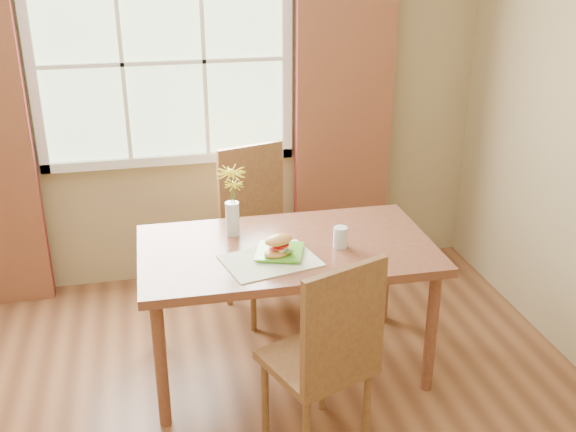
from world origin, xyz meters
The scene contains 11 objects.
room centered at (0.00, 0.00, 1.35)m, with size 4.24×3.84×2.74m.
window centered at (0.00, 1.87, 1.50)m, with size 1.62×0.06×1.32m.
curtain_right centered at (1.15, 1.78, 1.10)m, with size 0.65×0.08×2.20m, color maroon.
dining_table centered at (0.52, 0.68, 0.67)m, with size 1.53×0.87×0.74m.
chair_near centered at (0.55, -0.03, 0.55)m, with size 0.54×0.54×1.01m.
chair_far centered at (0.50, 1.38, 0.58)m, with size 0.54×0.54×1.05m.
placemat centered at (0.41, 0.52, 0.75)m, with size 0.45×0.33×0.01m, color silver.
plate centered at (0.46, 0.58, 0.75)m, with size 0.23×0.23×0.01m, color #58B62D.
croissant_sandwich centered at (0.45, 0.54, 0.82)m, with size 0.18×0.15×0.11m.
water_glass centered at (0.79, 0.60, 0.80)m, with size 0.07×0.07×0.11m.
flower_vase centered at (0.27, 0.87, 0.97)m, with size 0.15×0.15×0.38m.
Camera 1 is at (-0.15, -2.41, 2.25)m, focal length 42.00 mm.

